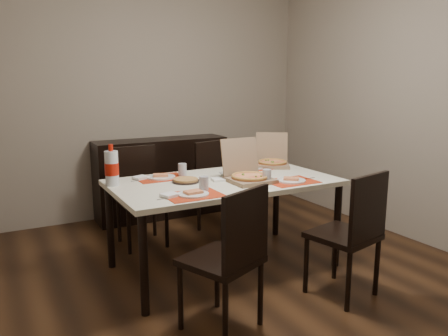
# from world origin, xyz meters

# --- Properties ---
(ground) EXTENTS (3.80, 4.00, 0.02)m
(ground) POSITION_xyz_m (0.00, 0.00, -0.01)
(ground) COLOR #3D2412
(ground) RESTS_ON ground
(room_walls) EXTENTS (3.84, 4.02, 2.62)m
(room_walls) POSITION_xyz_m (0.00, 0.43, 1.73)
(room_walls) COLOR gray
(room_walls) RESTS_ON ground
(sideboard) EXTENTS (1.50, 0.40, 0.90)m
(sideboard) POSITION_xyz_m (0.00, 1.78, 0.45)
(sideboard) COLOR black
(sideboard) RESTS_ON ground
(dining_table) EXTENTS (1.80, 1.00, 0.75)m
(dining_table) POSITION_xyz_m (-0.05, 0.18, 0.68)
(dining_table) COLOR beige
(dining_table) RESTS_ON ground
(chair_near_left) EXTENTS (0.55, 0.55, 0.93)m
(chair_near_left) POSITION_xyz_m (-0.49, -0.70, 0.51)
(chair_near_left) COLOR black
(chair_near_left) RESTS_ON ground
(chair_near_right) EXTENTS (0.50, 0.50, 0.93)m
(chair_near_right) POSITION_xyz_m (0.48, -0.73, 0.51)
(chair_near_right) COLOR black
(chair_near_right) RESTS_ON ground
(chair_far_left) EXTENTS (0.43, 0.43, 0.93)m
(chair_far_left) POSITION_xyz_m (-0.50, 1.07, 0.51)
(chair_far_left) COLOR black
(chair_far_left) RESTS_ON ground
(chair_far_right) EXTENTS (0.51, 0.51, 0.93)m
(chair_far_right) POSITION_xyz_m (0.35, 1.04, 0.51)
(chair_far_right) COLOR black
(chair_far_right) RESTS_ON ground
(setting_near_left) EXTENTS (0.47, 0.30, 0.11)m
(setting_near_left) POSITION_xyz_m (-0.47, -0.13, 0.77)
(setting_near_left) COLOR red
(setting_near_left) RESTS_ON dining_table
(setting_near_right) EXTENTS (0.50, 0.30, 0.11)m
(setting_near_right) POSITION_xyz_m (0.34, -0.12, 0.77)
(setting_near_right) COLOR red
(setting_near_right) RESTS_ON dining_table
(setting_far_left) EXTENTS (0.48, 0.30, 0.11)m
(setting_far_left) POSITION_xyz_m (-0.45, 0.49, 0.77)
(setting_far_left) COLOR red
(setting_far_left) RESTS_ON dining_table
(setting_far_right) EXTENTS (0.45, 0.30, 0.11)m
(setting_far_right) POSITION_xyz_m (0.36, 0.48, 0.77)
(setting_far_right) COLOR red
(setting_far_right) RESTS_ON dining_table
(napkin_loose) EXTENTS (0.13, 0.14, 0.02)m
(napkin_loose) POSITION_xyz_m (-0.10, 0.18, 0.76)
(napkin_loose) COLOR white
(napkin_loose) RESTS_ON dining_table
(pizza_box_center) EXTENTS (0.33, 0.37, 0.33)m
(pizza_box_center) POSITION_xyz_m (0.09, 0.04, 0.80)
(pizza_box_center) COLOR brown
(pizza_box_center) RESTS_ON dining_table
(pizza_box_right) EXTENTS (0.43, 0.45, 0.31)m
(pizza_box_right) POSITION_xyz_m (0.64, 0.49, 0.80)
(pizza_box_right) COLOR brown
(pizza_box_right) RESTS_ON dining_table
(faina_plate) EXTENTS (0.22, 0.22, 0.03)m
(faina_plate) POSITION_xyz_m (-0.36, 0.25, 0.76)
(faina_plate) COLOR black
(faina_plate) RESTS_ON dining_table
(dip_bowl) EXTENTS (0.14, 0.14, 0.03)m
(dip_bowl) POSITION_xyz_m (0.04, 0.30, 0.76)
(dip_bowl) COLOR white
(dip_bowl) RESTS_ON dining_table
(soda_bottle) EXTENTS (0.11, 0.11, 0.32)m
(soda_bottle) POSITION_xyz_m (-0.90, 0.42, 0.89)
(soda_bottle) COLOR silver
(soda_bottle) RESTS_ON dining_table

